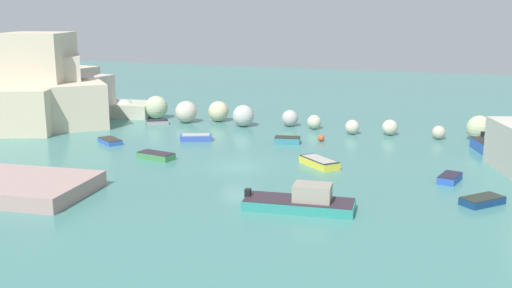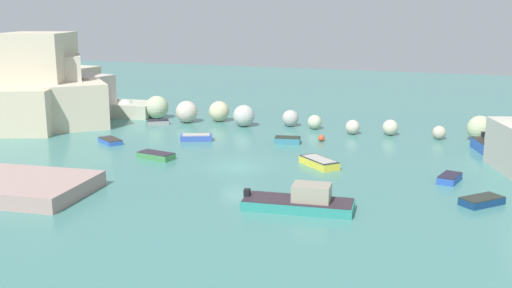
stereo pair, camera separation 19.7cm
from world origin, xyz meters
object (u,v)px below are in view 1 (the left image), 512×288
object	(u,v)px
moored_boat_3	(450,178)
moored_boat_5	(493,147)
moored_boat_4	(482,201)
moored_boat_1	(319,162)
moored_boat_6	(157,122)
moored_boat_8	(196,138)
moored_boat_9	(110,141)
channel_buoy	(321,138)
moored_boat_0	(302,201)
moored_boat_2	(156,156)
moored_boat_7	(287,140)
stone_dock	(19,186)

from	to	relation	value
moored_boat_3	moored_boat_5	distance (m)	11.03
moored_boat_3	moored_boat_4	world-z (taller)	moored_boat_3
moored_boat_1	moored_boat_5	distance (m)	16.18
moored_boat_6	moored_boat_8	xyz separation A→B (m)	(7.60, -5.99, 0.05)
moored_boat_5	moored_boat_9	distance (m)	34.47
channel_buoy	moored_boat_3	size ratio (longest dim) A/B	0.24
moored_boat_0	moored_boat_9	size ratio (longest dim) A/B	2.31
moored_boat_1	moored_boat_3	bearing A→B (deg)	-144.18
moored_boat_5	moored_boat_0	bearing A→B (deg)	-47.87
moored_boat_2	moored_boat_7	size ratio (longest dim) A/B	1.28
moored_boat_0	moored_boat_2	distance (m)	17.28
moored_boat_0	moored_boat_1	world-z (taller)	moored_boat_0
moored_boat_5	moored_boat_7	size ratio (longest dim) A/B	2.18
moored_boat_0	moored_boat_2	size ratio (longest dim) A/B	2.15
moored_boat_5	moored_boat_9	size ratio (longest dim) A/B	1.83
moored_boat_3	moored_boat_5	bearing A→B (deg)	176.49
stone_dock	moored_boat_5	world-z (taller)	moored_boat_5
moored_boat_0	stone_dock	bearing A→B (deg)	-176.25
stone_dock	moored_boat_9	xyz separation A→B (m)	(-3.28, 15.60, -0.30)
channel_buoy	moored_boat_4	distance (m)	20.66
moored_boat_5	moored_boat_6	xyz separation A→B (m)	(-34.02, 1.54, -0.32)
moored_boat_3	moored_boat_6	distance (m)	33.33
moored_boat_7	moored_boat_1	bearing A→B (deg)	112.41
moored_boat_3	moored_boat_5	xyz separation A→B (m)	(2.98, 10.62, 0.29)
stone_dock	moored_boat_0	size ratio (longest dim) A/B	1.32
moored_boat_2	moored_boat_8	world-z (taller)	moored_boat_8
moored_boat_6	moored_boat_9	xyz separation A→B (m)	(0.58, -9.86, -0.02)
channel_buoy	moored_boat_8	size ratio (longest dim) A/B	0.19
moored_boat_5	moored_boat_7	world-z (taller)	moored_boat_5
moored_boat_7	moored_boat_9	xyz separation A→B (m)	(-15.52, -5.81, -0.08)
moored_boat_1	moored_boat_9	bearing A→B (deg)	37.73
stone_dock	moored_boat_5	xyz separation A→B (m)	(30.17, 23.93, 0.04)
moored_boat_4	moored_boat_9	distance (m)	33.45
moored_boat_0	moored_boat_1	distance (m)	10.90
stone_dock	moored_boat_5	size ratio (longest dim) A/B	1.67
moored_boat_0	moored_boat_2	world-z (taller)	moored_boat_0
moored_boat_4	moored_boat_8	bearing A→B (deg)	108.88
moored_boat_0	moored_boat_8	distance (m)	22.00
moored_boat_5	moored_boat_9	xyz separation A→B (m)	(-33.44, -8.32, -0.34)
channel_buoy	moored_boat_0	distance (m)	20.22
moored_boat_2	moored_boat_4	xyz separation A→B (m)	(25.67, -3.24, -0.02)
moored_boat_3	moored_boat_7	xyz separation A→B (m)	(-14.94, 8.11, 0.03)
channel_buoy	moored_boat_1	xyz separation A→B (m)	(2.19, -9.08, 0.02)
moored_boat_1	moored_boat_4	xyz separation A→B (m)	(12.26, -5.68, -0.07)
moored_boat_6	moored_boat_8	bearing A→B (deg)	108.48
stone_dock	moored_boat_6	size ratio (longest dim) A/B	3.56
moored_boat_3	moored_boat_7	bearing A→B (deg)	-106.30
moored_boat_9	moored_boat_3	bearing A→B (deg)	-150.83
channel_buoy	moored_boat_8	distance (m)	11.89
moored_boat_6	moored_boat_9	size ratio (longest dim) A/B	0.86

